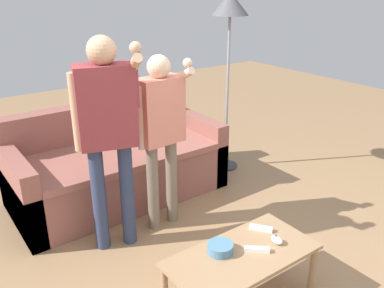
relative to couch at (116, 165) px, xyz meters
The scene contains 10 objects.
ground_plane 1.59m from the couch, 88.49° to the right, with size 12.00×12.00×0.00m, color #93704C.
couch is the anchor object (origin of this frame).
coffee_table 1.82m from the couch, 90.81° to the right, with size 0.96×0.48×0.39m.
snack_bowl 1.74m from the couch, 94.24° to the right, with size 0.16×0.16×0.06m, color teal.
game_remote_nunchuk 1.89m from the couch, 83.06° to the right, with size 0.06×0.09×0.05m.
floor_lamp 1.85m from the couch, ahead, with size 0.37×0.37×1.87m.
player_center 0.95m from the couch, 84.00° to the right, with size 0.44×0.28×1.47m.
player_left 1.12m from the couch, 117.09° to the right, with size 0.48×0.43×1.64m.
game_remote_wand_near 1.73m from the couch, 81.64° to the right, with size 0.12×0.15×0.03m.
game_remote_wand_far 1.86m from the couch, 88.11° to the right, with size 0.14×0.13×0.03m.
Camera 1 is at (-1.56, -1.78, 1.98)m, focal length 38.22 mm.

